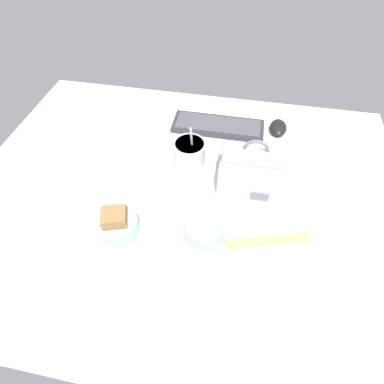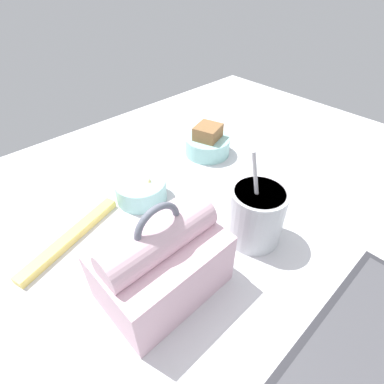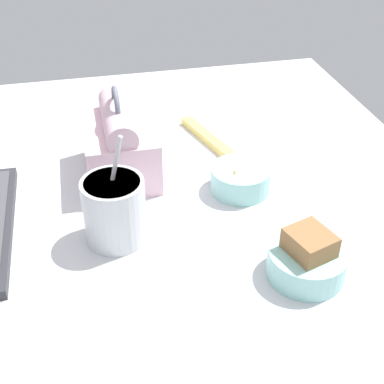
% 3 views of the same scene
% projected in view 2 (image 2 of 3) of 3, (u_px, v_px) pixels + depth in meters
% --- Properties ---
extents(desk_surface, '(1.40, 1.10, 0.02)m').
position_uv_depth(desk_surface, '(215.00, 214.00, 0.66)').
color(desk_surface, silver).
rests_on(desk_surface, ground).
extents(keyboard, '(0.35, 0.12, 0.02)m').
position_uv_depth(keyboard, '(357.00, 345.00, 0.43)').
color(keyboard, '#2D2D33').
rests_on(keyboard, desk_surface).
extents(lunch_bag, '(0.19, 0.14, 0.19)m').
position_uv_depth(lunch_bag, '(162.00, 262.00, 0.47)').
color(lunch_bag, beige).
rests_on(lunch_bag, desk_surface).
extents(soup_cup, '(0.10, 0.10, 0.19)m').
position_uv_depth(soup_cup, '(256.00, 214.00, 0.56)').
color(soup_cup, silver).
rests_on(soup_cup, desk_surface).
extents(bento_bowl_sandwich, '(0.12, 0.12, 0.08)m').
position_uv_depth(bento_bowl_sandwich, '(207.00, 143.00, 0.82)').
color(bento_bowl_sandwich, '#93D1CC').
rests_on(bento_bowl_sandwich, desk_surface).
extents(bento_bowl_snacks, '(0.11, 0.11, 0.06)m').
position_uv_depth(bento_bowl_snacks, '(141.00, 189.00, 0.67)').
color(bento_bowl_snacks, '#93D1CC').
rests_on(bento_bowl_snacks, desk_surface).
extents(chopstick_case, '(0.24, 0.09, 0.02)m').
position_uv_depth(chopstick_case, '(71.00, 237.00, 0.58)').
color(chopstick_case, '#EFD666').
rests_on(chopstick_case, desk_surface).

